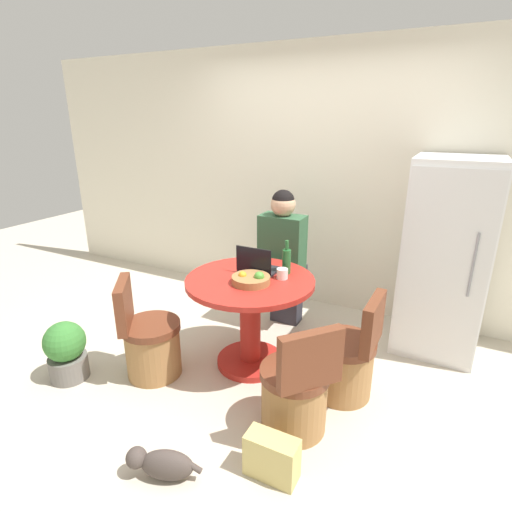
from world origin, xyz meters
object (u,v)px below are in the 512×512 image
at_px(fruit_bowl, 251,279).
at_px(handbag, 272,457).
at_px(laptop, 258,266).
at_px(bottle, 287,261).
at_px(person_seated, 284,253).
at_px(chair_near_left_corner, 150,343).
at_px(chair_right_side, 346,361).
at_px(refrigerator, 445,258).
at_px(dining_table, 250,308).
at_px(chair_near_right_corner, 296,394).
at_px(potted_plant, 66,350).
at_px(cat, 162,464).

bearing_deg(fruit_bowl, handbag, -55.76).
bearing_deg(laptop, bottle, -160.22).
height_order(person_seated, laptop, person_seated).
distance_m(chair_near_left_corner, handbag, 1.32).
relative_size(chair_right_side, chair_near_left_corner, 1.00).
xyz_separation_m(refrigerator, handbag, (-0.68, -1.91, -0.69)).
xyz_separation_m(dining_table, chair_near_right_corner, (0.60, -0.51, -0.23)).
xyz_separation_m(bottle, potted_plant, (-1.36, -1.03, -0.62)).
xyz_separation_m(laptop, cat, (0.09, -1.35, -0.71)).
xyz_separation_m(refrigerator, chair_near_left_corner, (-1.92, -1.47, -0.55)).
xyz_separation_m(chair_near_left_corner, laptop, (0.62, 0.62, 0.53)).
bearing_deg(chair_near_right_corner, person_seated, -112.36).
relative_size(chair_near_right_corner, fruit_bowl, 2.77).
relative_size(refrigerator, dining_table, 1.65).
bearing_deg(chair_near_left_corner, refrigerator, -89.48).
bearing_deg(bottle, chair_near_right_corner, -61.93).
bearing_deg(dining_table, cat, -86.28).
relative_size(dining_table, handbag, 3.30).
bearing_deg(cat, chair_near_left_corner, -66.27).
relative_size(chair_near_left_corner, bottle, 2.96).
bearing_deg(person_seated, chair_near_right_corner, 117.05).
bearing_deg(potted_plant, dining_table, 34.76).
bearing_deg(potted_plant, chair_near_right_corner, 9.55).
relative_size(dining_table, person_seated, 0.75).
relative_size(chair_right_side, laptop, 2.65).
distance_m(dining_table, chair_near_left_corner, 0.82).
bearing_deg(dining_table, bottle, 48.21).
bearing_deg(cat, bottle, -115.38).
relative_size(refrigerator, person_seated, 1.23).
xyz_separation_m(refrigerator, person_seated, (-1.33, -0.29, -0.08)).
distance_m(refrigerator, chair_near_left_corner, 2.49).
xyz_separation_m(refrigerator, bottle, (-1.10, -0.78, 0.04)).
bearing_deg(fruit_bowl, laptop, 105.37).
distance_m(chair_near_left_corner, person_seated, 1.41).
bearing_deg(laptop, chair_right_side, 168.19).
height_order(refrigerator, handbag, refrigerator).
xyz_separation_m(fruit_bowl, bottle, (0.15, 0.30, 0.07)).
bearing_deg(chair_near_right_corner, dining_table, -90.00).
height_order(person_seated, handbag, person_seated).
relative_size(person_seated, potted_plant, 2.83).
xyz_separation_m(chair_right_side, cat, (-0.71, -1.18, -0.17)).
distance_m(refrigerator, cat, 2.62).
bearing_deg(chair_right_side, bottle, -111.48).
bearing_deg(bottle, cat, -95.00).
bearing_deg(dining_table, refrigerator, 37.69).
relative_size(chair_right_side, cat, 1.90).
xyz_separation_m(refrigerator, cat, (-1.22, -2.20, -0.72)).
relative_size(bottle, handbag, 0.89).
distance_m(chair_right_side, fruit_bowl, 0.90).
relative_size(chair_near_right_corner, cat, 1.90).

